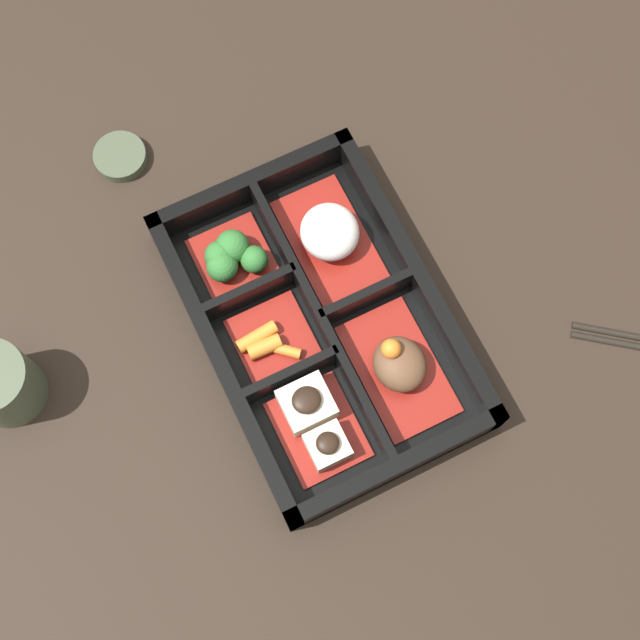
# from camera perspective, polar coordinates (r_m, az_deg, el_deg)

# --- Properties ---
(ground_plane) EXTENTS (3.00, 3.00, 0.00)m
(ground_plane) POSITION_cam_1_polar(r_m,az_deg,el_deg) (0.84, 0.00, -0.51)
(ground_plane) COLOR black
(bento_base) EXTENTS (0.31, 0.21, 0.01)m
(bento_base) POSITION_cam_1_polar(r_m,az_deg,el_deg) (0.83, 0.00, -0.41)
(bento_base) COLOR black
(bento_base) RESTS_ON ground_plane
(bento_rim) EXTENTS (0.31, 0.21, 0.04)m
(bento_rim) POSITION_cam_1_polar(r_m,az_deg,el_deg) (0.82, -0.13, -0.08)
(bento_rim) COLOR black
(bento_rim) RESTS_ON ground_plane
(bowl_rice) EXTENTS (0.12, 0.07, 0.05)m
(bowl_rice) POSITION_cam_1_polar(r_m,az_deg,el_deg) (0.84, 0.62, 5.50)
(bowl_rice) COLOR maroon
(bowl_rice) RESTS_ON bento_base
(bowl_stew) EXTENTS (0.12, 0.07, 0.05)m
(bowl_stew) POSITION_cam_1_polar(r_m,az_deg,el_deg) (0.81, 5.06, -2.90)
(bowl_stew) COLOR maroon
(bowl_stew) RESTS_ON bento_base
(bowl_greens) EXTENTS (0.07, 0.07, 0.04)m
(bowl_greens) POSITION_cam_1_polar(r_m,az_deg,el_deg) (0.84, -5.72, 4.07)
(bowl_greens) COLOR maroon
(bowl_greens) RESTS_ON bento_base
(bowl_carrots) EXTENTS (0.07, 0.07, 0.02)m
(bowl_carrots) POSITION_cam_1_polar(r_m,az_deg,el_deg) (0.82, -3.28, -1.25)
(bowl_carrots) COLOR maroon
(bowl_carrots) RESTS_ON bento_base
(bowl_tofu) EXTENTS (0.09, 0.07, 0.04)m
(bowl_tofu) POSITION_cam_1_polar(r_m,az_deg,el_deg) (0.79, -0.30, -6.55)
(bowl_tofu) COLOR maroon
(bowl_tofu) RESTS_ON bento_base
(sauce_dish) EXTENTS (0.05, 0.05, 0.01)m
(sauce_dish) POSITION_cam_1_polar(r_m,az_deg,el_deg) (0.92, -12.67, 10.17)
(sauce_dish) COLOR #424C38
(sauce_dish) RESTS_ON ground_plane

